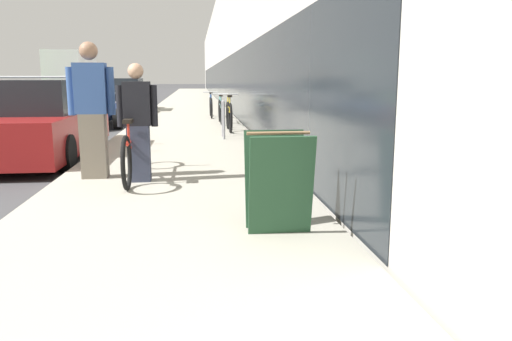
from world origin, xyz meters
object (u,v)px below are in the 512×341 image
at_px(cruiser_bike_farthest, 211,107).
at_px(vintage_roadster_curbside, 97,112).
at_px(person_rider, 138,123).
at_px(person_bystander, 92,111).
at_px(sandwich_board_sign, 278,181).
at_px(moving_truck, 74,77).
at_px(parked_sedan_curbside, 39,123).
at_px(bike_rack_hoop, 223,115).
at_px(cruiser_bike_middle, 220,111).
at_px(parked_sedan_far, 123,98).
at_px(tandem_bicycle, 134,151).
at_px(cruiser_bike_nearest, 229,116).

height_order(cruiser_bike_farthest, vintage_roadster_curbside, cruiser_bike_farthest).
relative_size(person_rider, vintage_roadster_curbside, 0.36).
height_order(person_bystander, sandwich_board_sign, person_bystander).
relative_size(cruiser_bike_farthest, moving_truck, 0.25).
height_order(person_rider, parked_sedan_curbside, person_rider).
distance_m(bike_rack_hoop, sandwich_board_sign, 7.06).
bearing_deg(person_bystander, vintage_roadster_curbside, 100.45).
bearing_deg(cruiser_bike_farthest, cruiser_bike_middle, -84.85).
bearing_deg(cruiser_bike_middle, bike_rack_hoop, -91.86).
relative_size(person_rider, parked_sedan_far, 0.38).
bearing_deg(person_bystander, cruiser_bike_middle, 75.20).
height_order(parked_sedan_far, moving_truck, moving_truck).
xyz_separation_m(bike_rack_hoop, vintage_roadster_curbside, (-3.73, 4.95, -0.23)).
bearing_deg(person_rider, cruiser_bike_middle, 79.89).
relative_size(person_rider, cruiser_bike_farthest, 0.86).
height_order(person_rider, sandwich_board_sign, person_rider).
xyz_separation_m(cruiser_bike_farthest, sandwich_board_sign, (0.19, -13.08, 0.08)).
bearing_deg(person_bystander, tandem_bicycle, -2.64).
height_order(person_bystander, parked_sedan_curbside, person_bystander).
height_order(tandem_bicycle, cruiser_bike_nearest, cruiser_bike_nearest).
height_order(parked_sedan_curbside, moving_truck, moving_truck).
distance_m(bike_rack_hoop, parked_sedan_curbside, 3.89).
relative_size(sandwich_board_sign, parked_sedan_curbside, 0.19).
relative_size(person_rider, person_bystander, 0.84).
xyz_separation_m(tandem_bicycle, person_rider, (0.09, -0.29, 0.41)).
relative_size(bike_rack_hoop, cruiser_bike_nearest, 0.49).
relative_size(vintage_roadster_curbside, moving_truck, 0.59).
bearing_deg(vintage_roadster_curbside, bike_rack_hoop, -53.01).
xyz_separation_m(sandwich_board_sign, vintage_roadster_curbside, (-3.83, 12.02, -0.17)).
relative_size(cruiser_bike_nearest, moving_truck, 0.24).
distance_m(tandem_bicycle, parked_sedan_far, 14.79).
bearing_deg(sandwich_board_sign, parked_sedan_far, 102.26).
relative_size(parked_sedan_curbside, parked_sedan_far, 1.16).
distance_m(cruiser_bike_nearest, vintage_roadster_curbside, 5.27).
relative_size(tandem_bicycle, cruiser_bike_nearest, 1.35).
xyz_separation_m(cruiser_bike_farthest, vintage_roadster_curbside, (-3.64, -1.06, -0.08)).
distance_m(person_rider, cruiser_bike_middle, 8.51).
height_order(tandem_bicycle, parked_sedan_curbside, parked_sedan_curbside).
bearing_deg(cruiser_bike_farthest, sandwich_board_sign, -89.15).
relative_size(cruiser_bike_nearest, sandwich_board_sign, 1.93).
xyz_separation_m(bike_rack_hoop, cruiser_bike_nearest, (0.23, 1.48, -0.12)).
distance_m(person_rider, bike_rack_hoop, 4.91).
relative_size(bike_rack_hoop, cruiser_bike_middle, 0.49).
bearing_deg(moving_truck, parked_sedan_far, -68.97).
xyz_separation_m(cruiser_bike_middle, parked_sedan_curbside, (-3.66, -5.28, 0.15)).
xyz_separation_m(person_bystander, parked_sedan_curbside, (-1.53, 2.78, -0.40)).
height_order(person_rider, cruiser_bike_middle, person_rider).
distance_m(tandem_bicycle, vintage_roadster_curbside, 9.64).
height_order(cruiser_bike_middle, parked_sedan_curbside, parked_sedan_curbside).
bearing_deg(tandem_bicycle, moving_truck, 104.37).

